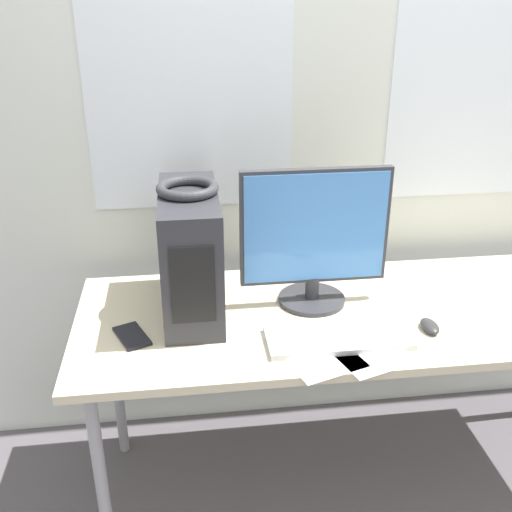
{
  "coord_description": "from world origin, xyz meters",
  "views": [
    {
      "loc": [
        -0.59,
        -1.36,
        1.77
      ],
      "look_at": [
        -0.37,
        0.36,
        0.98
      ],
      "focal_mm": 42.0,
      "sensor_mm": 36.0,
      "label": 1
    }
  ],
  "objects": [
    {
      "name": "pc_tower",
      "position": [
        -0.58,
        0.44,
        0.97
      ],
      "size": [
        0.19,
        0.47,
        0.41
      ],
      "color": "#2D2D33",
      "rests_on": "desk"
    },
    {
      "name": "headphones",
      "position": [
        -0.58,
        0.44,
        1.19
      ],
      "size": [
        0.2,
        0.2,
        0.03
      ],
      "color": "#333338",
      "rests_on": "pc_tower"
    },
    {
      "name": "paper_sheet_front",
      "position": [
        -0.23,
        0.13,
        0.76
      ],
      "size": [
        0.29,
        0.35,
        0.0
      ],
      "rotation": [
        0.0,
        0.0,
        0.32
      ],
      "color": "white",
      "rests_on": "desk"
    },
    {
      "name": "monitor_main",
      "position": [
        -0.17,
        0.43,
        1.0
      ],
      "size": [
        0.5,
        0.23,
        0.48
      ],
      "color": "#333338",
      "rests_on": "desk"
    },
    {
      "name": "cell_phone",
      "position": [
        -0.77,
        0.27,
        0.77
      ],
      "size": [
        0.13,
        0.17,
        0.01
      ],
      "rotation": [
        0.0,
        0.0,
        0.41
      ],
      "color": "black",
      "rests_on": "desk"
    },
    {
      "name": "keyboard",
      "position": [
        -0.14,
        0.17,
        0.77
      ],
      "size": [
        0.45,
        0.18,
        0.02
      ],
      "color": "silver",
      "rests_on": "desk"
    },
    {
      "name": "wall_back",
      "position": [
        0.0,
        0.84,
        1.35
      ],
      "size": [
        8.0,
        0.07,
        2.7
      ],
      "color": "silver",
      "rests_on": "ground_plane"
    },
    {
      "name": "paper_sheet_left",
      "position": [
        -0.08,
        0.14,
        0.76
      ],
      "size": [
        0.29,
        0.35,
        0.0
      ],
      "rotation": [
        0.0,
        0.0,
        0.32
      ],
      "color": "white",
      "rests_on": "desk"
    },
    {
      "name": "desk",
      "position": [
        0.0,
        0.36,
        0.71
      ],
      "size": [
        1.94,
        0.71,
        0.76
      ],
      "color": "beige",
      "rests_on": "ground_plane"
    },
    {
      "name": "mouse",
      "position": [
        0.17,
        0.2,
        0.78
      ],
      "size": [
        0.05,
        0.09,
        0.03
      ],
      "color": "#2D2D2D",
      "rests_on": "desk"
    }
  ]
}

